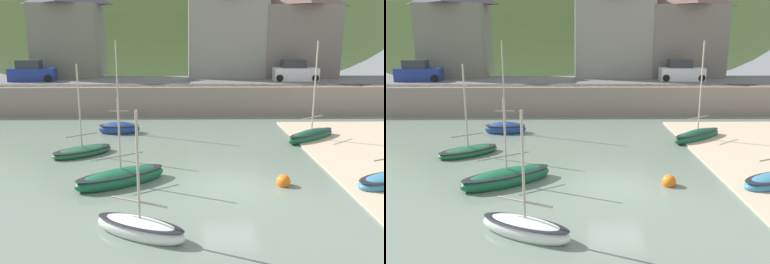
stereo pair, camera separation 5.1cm
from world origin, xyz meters
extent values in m
cube|color=slate|center=(0.00, 0.00, -0.03)|extent=(48.00, 40.00, 0.06)
cube|color=gray|center=(0.00, 17.00, 1.20)|extent=(48.00, 2.40, 2.40)
cube|color=#606060|center=(0.00, 20.70, 2.35)|extent=(48.00, 9.00, 0.10)
ellipsoid|color=olive|center=(-4.79, 55.20, 9.04)|extent=(80.00, 44.00, 25.82)
cube|color=#686B59|center=(-13.90, 25.20, 5.98)|extent=(6.50, 5.43, 7.17)
cube|color=gray|center=(2.20, 25.20, 6.52)|extent=(7.76, 5.69, 8.25)
cube|color=slate|center=(9.54, 25.20, 5.92)|extent=(7.29, 5.80, 7.03)
ellipsoid|color=#1E5A36|center=(-7.88, 4.95, 0.17)|extent=(3.60, 3.13, 0.62)
ellipsoid|color=black|center=(-7.88, 4.95, 0.34)|extent=(3.52, 3.06, 0.12)
cylinder|color=#B2A893|center=(-7.88, 4.95, 2.79)|extent=(0.09, 0.09, 4.62)
cylinder|color=gray|center=(-7.88, 4.95, 1.16)|extent=(1.53, 1.12, 0.07)
ellipsoid|color=#165034|center=(6.08, 7.95, 0.26)|extent=(4.10, 3.44, 0.93)
ellipsoid|color=black|center=(6.08, 7.95, 0.51)|extent=(4.02, 3.37, 0.12)
cylinder|color=#B2A893|center=(6.08, 7.95, 3.50)|extent=(0.09, 0.09, 5.56)
cylinder|color=gray|center=(6.08, 7.95, 1.51)|extent=(1.68, 1.30, 0.07)
ellipsoid|color=white|center=(-3.60, -4.38, 0.23)|extent=(3.51, 2.38, 0.85)
ellipsoid|color=black|center=(-3.60, -4.38, 0.47)|extent=(3.44, 2.33, 0.12)
cylinder|color=#B2A893|center=(-3.60, -4.38, 2.50)|extent=(0.09, 0.09, 3.68)
cylinder|color=gray|center=(-3.60, -4.38, 1.23)|extent=(1.94, 0.97, 0.07)
ellipsoid|color=navy|center=(-6.63, 10.14, 0.27)|extent=(2.86, 1.36, 0.99)
ellipsoid|color=black|center=(-6.63, 10.14, 0.54)|extent=(2.80, 1.33, 0.12)
cylinder|color=#B2A893|center=(-6.63, 10.14, 3.52)|extent=(0.09, 0.09, 5.51)
cylinder|color=gray|center=(-6.63, 10.14, 1.53)|extent=(1.33, 0.10, 0.07)
ellipsoid|color=#175A38|center=(-4.99, 0.45, 0.26)|extent=(4.38, 3.47, 0.93)
ellipsoid|color=black|center=(-4.99, 0.45, 0.51)|extent=(4.29, 3.40, 0.12)
cylinder|color=#B2A893|center=(-4.99, 0.45, 2.34)|extent=(0.09, 0.09, 3.22)
cylinder|color=gray|center=(-4.99, 0.45, 1.33)|extent=(1.95, 1.27, 0.07)
cube|color=navy|center=(-16.26, 20.70, 3.00)|extent=(4.24, 2.06, 1.20)
cube|color=#282D33|center=(-16.51, 20.70, 3.95)|extent=(2.23, 1.68, 0.80)
cylinder|color=black|center=(-14.61, 21.50, 2.72)|extent=(0.64, 0.22, 0.64)
cylinder|color=black|center=(-14.61, 19.90, 2.72)|extent=(0.64, 0.22, 0.64)
cylinder|color=black|center=(-17.91, 21.50, 2.72)|extent=(0.64, 0.22, 0.64)
cylinder|color=black|center=(-17.91, 19.90, 2.72)|extent=(0.64, 0.22, 0.64)
cube|color=silver|center=(8.35, 20.70, 3.00)|extent=(4.14, 1.79, 1.20)
cube|color=#282D33|center=(8.10, 20.70, 3.95)|extent=(2.13, 1.55, 0.80)
cylinder|color=black|center=(10.00, 21.50, 2.72)|extent=(0.64, 0.22, 0.64)
cylinder|color=black|center=(10.00, 19.90, 2.72)|extent=(0.64, 0.22, 0.64)
cylinder|color=black|center=(6.70, 21.50, 2.72)|extent=(0.64, 0.22, 0.64)
cylinder|color=black|center=(6.70, 19.90, 2.72)|extent=(0.64, 0.22, 0.64)
sphere|color=orange|center=(2.37, 0.10, 0.19)|extent=(0.64, 0.64, 0.64)
camera|label=1|loc=(-2.04, -16.63, 6.65)|focal=37.07mm
camera|label=2|loc=(-1.99, -16.63, 6.65)|focal=37.07mm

